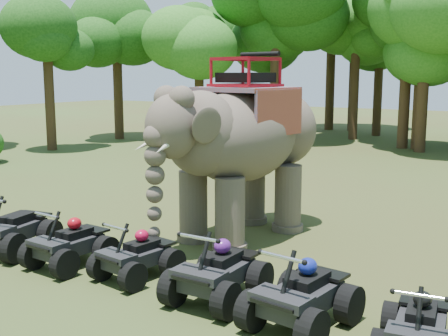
% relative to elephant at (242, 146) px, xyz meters
% --- Properties ---
extents(ground, '(110.00, 110.00, 0.00)m').
position_rel_elephant_xyz_m(ground, '(0.22, -2.41, -2.25)').
color(ground, '#47381E').
rests_on(ground, ground).
extents(elephant, '(3.27, 5.68, 4.49)m').
position_rel_elephant_xyz_m(elephant, '(0.00, 0.00, 0.00)').
color(elephant, '#4D3F38').
rests_on(elephant, ground).
extents(atv_0, '(1.65, 2.06, 1.37)m').
position_rel_elephant_xyz_m(atv_0, '(-3.73, -3.90, -1.56)').
color(atv_0, black).
rests_on(atv_0, ground).
extents(atv_1, '(1.33, 1.76, 1.26)m').
position_rel_elephant_xyz_m(atv_1, '(-1.92, -3.89, -1.62)').
color(atv_1, black).
rests_on(atv_1, ground).
extents(atv_2, '(1.38, 1.74, 1.18)m').
position_rel_elephant_xyz_m(atv_2, '(-0.26, -3.69, -1.65)').
color(atv_2, black).
rests_on(atv_2, ground).
extents(atv_3, '(1.33, 1.82, 1.35)m').
position_rel_elephant_xyz_m(atv_3, '(1.69, -3.78, -1.57)').
color(atv_3, black).
rests_on(atv_3, ground).
extents(atv_4, '(1.56, 1.99, 1.36)m').
position_rel_elephant_xyz_m(atv_4, '(3.39, -3.97, -1.57)').
color(atv_4, black).
rests_on(atv_4, ground).
extents(atv_5, '(1.36, 1.73, 1.18)m').
position_rel_elephant_xyz_m(atv_5, '(5.22, -4.03, -1.66)').
color(atv_5, black).
rests_on(atv_5, ground).
extents(tree_0, '(6.17, 6.17, 8.81)m').
position_rel_elephant_xyz_m(tree_0, '(0.22, 17.93, 2.16)').
color(tree_0, '#195114').
rests_on(tree_0, ground).
extents(tree_24, '(4.80, 4.80, 6.85)m').
position_rel_elephant_xyz_m(tree_24, '(-16.54, 8.48, 1.18)').
color(tree_24, '#195114').
rests_on(tree_24, ground).
extents(tree_25, '(6.15, 6.15, 8.78)m').
position_rel_elephant_xyz_m(tree_25, '(-17.01, 14.23, 2.14)').
color(tree_25, '#195114').
rests_on(tree_25, ground).
extents(tree_26, '(5.42, 5.42, 7.75)m').
position_rel_elephant_xyz_m(tree_26, '(-11.75, 15.34, 1.63)').
color(tree_26, '#195114').
rests_on(tree_26, ground).
extents(tree_27, '(5.61, 5.61, 8.01)m').
position_rel_elephant_xyz_m(tree_27, '(-9.06, 19.65, 1.76)').
color(tree_27, '#195114').
rests_on(tree_27, ground).
extents(tree_28, '(5.42, 5.42, 7.74)m').
position_rel_elephant_xyz_m(tree_28, '(-4.63, 21.64, 1.62)').
color(tree_28, '#195114').
rests_on(tree_28, ground).
extents(tree_31, '(7.68, 7.68, 10.97)m').
position_rel_elephant_xyz_m(tree_31, '(-8.09, 26.53, 3.24)').
color(tree_31, '#195114').
rests_on(tree_31, ground).
extents(tree_33, '(7.69, 7.69, 10.99)m').
position_rel_elephant_xyz_m(tree_33, '(-6.47, 26.78, 3.25)').
color(tree_33, '#195114').
rests_on(tree_33, ground).
extents(tree_40, '(6.47, 6.47, 9.25)m').
position_rel_elephant_xyz_m(tree_40, '(-8.25, 18.10, 2.38)').
color(tree_40, '#195114').
rests_on(tree_40, ground).
extents(tree_41, '(6.54, 6.54, 9.34)m').
position_rel_elephant_xyz_m(tree_41, '(-0.95, 19.02, 2.42)').
color(tree_41, '#195114').
rests_on(tree_41, ground).
extents(tree_42, '(6.26, 6.26, 8.94)m').
position_rel_elephant_xyz_m(tree_42, '(-19.21, 26.26, 2.22)').
color(tree_42, '#195114').
rests_on(tree_42, ground).
extents(tree_43, '(5.36, 5.36, 7.66)m').
position_rel_elephant_xyz_m(tree_43, '(-0.20, 18.95, 1.58)').
color(tree_43, '#195114').
rests_on(tree_43, ground).
extents(tree_44, '(5.92, 5.92, 8.46)m').
position_rel_elephant_xyz_m(tree_44, '(-4.03, 24.49, 1.98)').
color(tree_44, '#195114').
rests_on(tree_44, ground).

